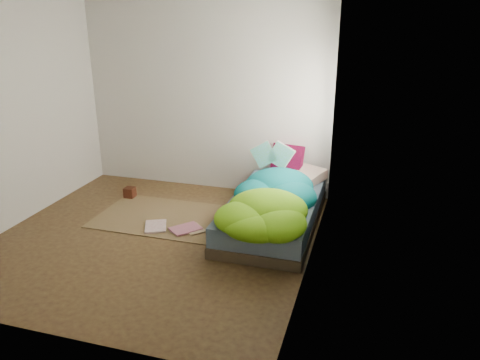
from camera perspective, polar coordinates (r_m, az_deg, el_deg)
name	(u,v)px	position (r m, az deg, el deg)	size (l,w,h in m)	color
ground	(154,238)	(5.41, -10.45, -6.99)	(3.50, 3.50, 0.00)	#3E2618
room_walls	(145,94)	(4.90, -11.47, 10.21)	(3.54, 3.54, 2.62)	silver
bed	(274,212)	(5.58, 4.12, -3.94)	(1.00, 2.00, 0.34)	#3D3121
duvet	(270,192)	(5.25, 3.69, -1.47)	(0.96, 1.84, 0.34)	#076F79
rug	(163,217)	(5.91, -9.39, -4.45)	(1.60, 1.10, 0.01)	brown
pillow_floral	(302,174)	(6.20, 7.61, 0.75)	(0.56, 0.35, 0.13)	white
pillow_magenta	(287,160)	(6.28, 5.79, 2.46)	(0.41, 0.13, 0.41)	#52051C
open_book	(272,147)	(5.85, 3.94, 3.99)	(0.45, 0.10, 0.27)	green
wooden_box	(130,192)	(6.58, -13.28, -1.48)	(0.13, 0.13, 0.13)	#340E0B
floor_book_a	(145,227)	(5.64, -11.49, -5.64)	(0.25, 0.33, 0.03)	silver
floor_book_b	(181,225)	(5.61, -7.23, -5.48)	(0.25, 0.34, 0.03)	#B46878
floor_book_c	(186,231)	(5.47, -6.63, -6.20)	(0.20, 0.28, 0.02)	tan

